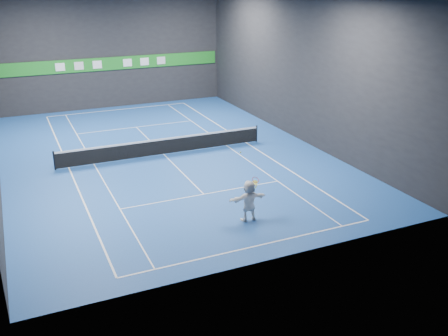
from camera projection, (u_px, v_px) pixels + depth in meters
name	position (u px, v px, depth m)	size (l,w,h in m)	color
ground	(164.00, 154.00, 29.67)	(26.00, 26.00, 0.00)	#1C4A9B
wall_back	(111.00, 51.00, 39.16)	(18.00, 0.10, 9.00)	black
wall_front	(274.00, 145.00, 16.97)	(18.00, 0.10, 9.00)	black
wall_right	(297.00, 68.00, 31.49)	(0.10, 26.00, 9.00)	black
baseline_near	(256.00, 246.00, 19.52)	(10.98, 0.08, 0.01)	white
baseline_far	(119.00, 110.00, 39.82)	(10.98, 0.08, 0.01)	white
sideline_doubles_left	(69.00, 168.00, 27.58)	(0.08, 23.78, 0.01)	white
sideline_doubles_right	(246.00, 143.00, 31.76)	(0.08, 23.78, 0.01)	white
sideline_singles_left	(94.00, 164.00, 28.11)	(0.06, 23.78, 0.01)	white
sideline_singles_right	(227.00, 146.00, 31.23)	(0.06, 23.78, 0.01)	white
service_line_near	(204.00, 194.00, 24.21)	(8.23, 0.06, 0.01)	white
service_line_far	(136.00, 127.00, 35.13)	(8.23, 0.06, 0.01)	white
center_service_line	(164.00, 154.00, 29.67)	(0.06, 12.80, 0.01)	white
player	(249.00, 201.00, 21.32)	(1.70, 0.54, 1.83)	white
tennis_ball	(240.00, 152.00, 20.37)	(0.07, 0.07, 0.07)	yellow
tennis_net	(163.00, 146.00, 29.48)	(12.50, 0.10, 1.07)	black
sponsor_banner	(112.00, 64.00, 39.46)	(17.64, 0.11, 1.00)	#1D8623
tennis_racket	(256.00, 181.00, 21.19)	(0.42, 0.35, 0.56)	#B21812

